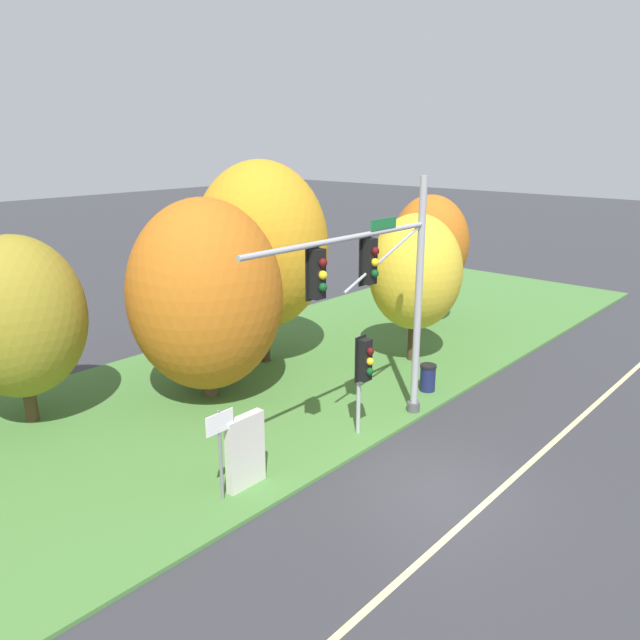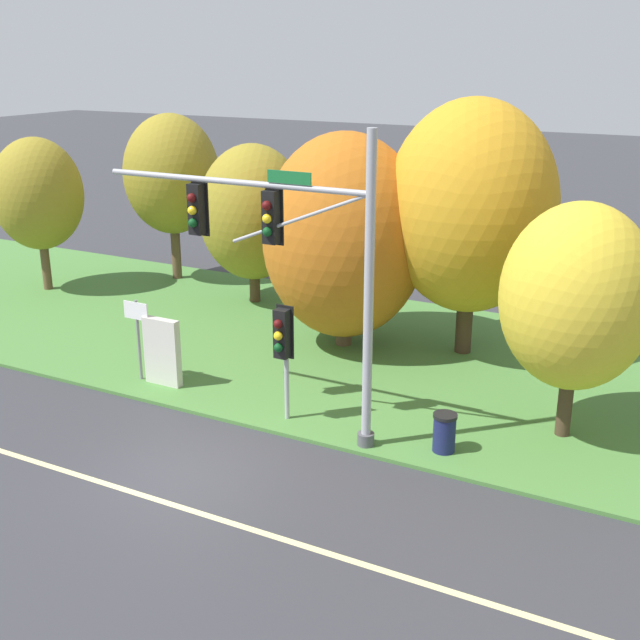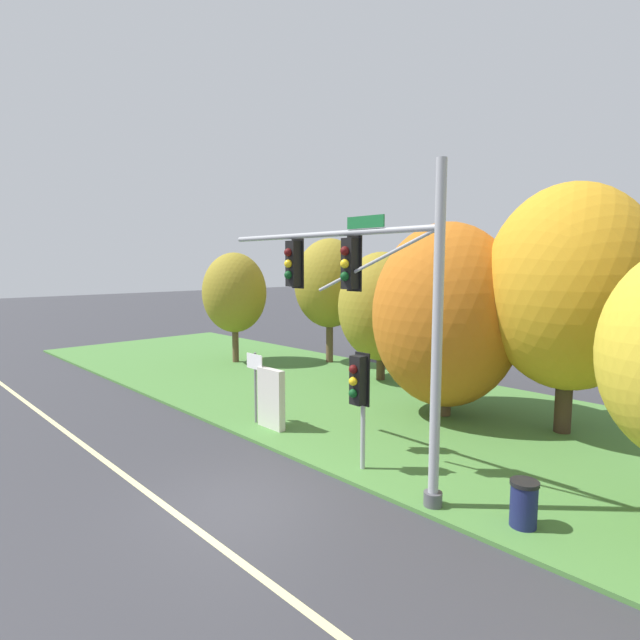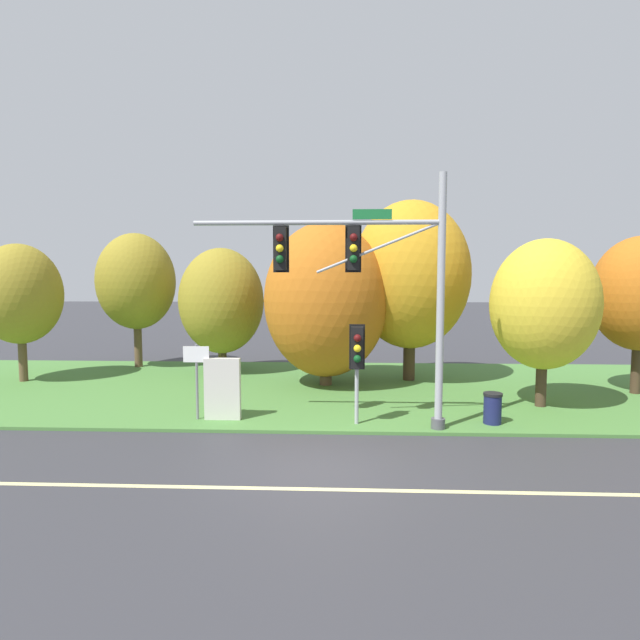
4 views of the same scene
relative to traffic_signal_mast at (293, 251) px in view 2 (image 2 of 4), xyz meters
The scene contains 14 objects.
ground_plane 5.54m from the traffic_signal_mast, 114.36° to the right, with size 160.00×160.00×0.00m, color #333338.
lane_stripe 6.25m from the traffic_signal_mast, 107.73° to the right, with size 36.00×0.16×0.01m, color beige.
grass_verge 7.12m from the traffic_signal_mast, 103.68° to the left, with size 48.00×11.50×0.10m, color #477A38.
traffic_signal_mast is the anchor object (origin of this frame).
pedestrian_signal_near_kerb 2.35m from the traffic_signal_mast, 153.13° to the left, with size 0.46×0.55×2.99m.
route_sign_post 6.10m from the traffic_signal_mast, behind, with size 0.80×0.08×2.32m.
tree_nearest_road 15.52m from the traffic_signal_mast, 157.33° to the left, with size 3.34×3.34×5.77m.
tree_left_of_mast 14.45m from the traffic_signal_mast, 138.59° to the left, with size 3.71×3.71×6.49m.
tree_behind_signpost 10.59m from the traffic_signal_mast, 127.35° to the left, with size 3.86×3.86×5.71m.
tree_mid_verge 6.10m from the traffic_signal_mast, 104.62° to the left, with size 4.97×4.97×6.57m.
tree_tall_centre 7.22m from the traffic_signal_mast, 73.88° to the left, with size 4.97×4.97×7.58m.
tree_right_far 6.56m from the traffic_signal_mast, 24.68° to the left, with size 3.50×3.50×5.65m.
info_kiosk 5.77m from the traffic_signal_mast, behind, with size 1.10×0.24×1.90m.
trash_bin 5.42m from the traffic_signal_mast, ahead, with size 0.56×0.56×0.93m.
Camera 2 is at (10.12, -12.55, 8.96)m, focal length 45.00 mm.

